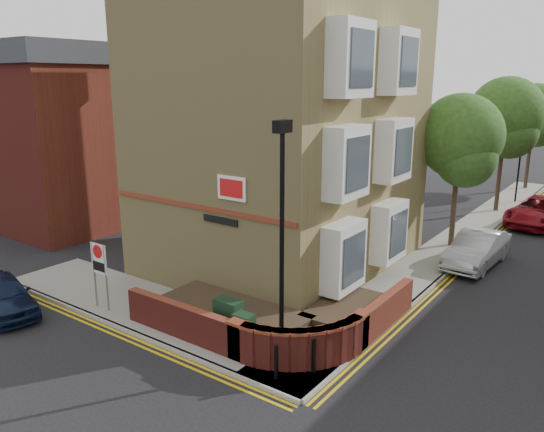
{
  "coord_description": "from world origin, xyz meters",
  "views": [
    {
      "loc": [
        8.81,
        -9.21,
        7.36
      ],
      "look_at": [
        -0.73,
        4.0,
        3.14
      ],
      "focal_mm": 35.0,
      "sensor_mm": 36.0,
      "label": 1
    }
  ],
  "objects_px": {
    "utility_cabinet_large": "(229,320)",
    "navy_hatchback": "(3,295)",
    "zone_sign": "(99,264)",
    "silver_car_near": "(477,249)",
    "lamppost": "(282,244)"
  },
  "relations": [
    {
      "from": "navy_hatchback",
      "to": "zone_sign",
      "type": "bearing_deg",
      "value": -39.74
    },
    {
      "from": "zone_sign",
      "to": "silver_car_near",
      "type": "height_order",
      "value": "zone_sign"
    },
    {
      "from": "lamppost",
      "to": "zone_sign",
      "type": "distance_m",
      "value": 6.85
    },
    {
      "from": "utility_cabinet_large",
      "to": "lamppost",
      "type": "bearing_deg",
      "value": -3.01
    },
    {
      "from": "utility_cabinet_large",
      "to": "zone_sign",
      "type": "xyz_separation_m",
      "value": [
        -4.7,
        -0.8,
        0.92
      ]
    },
    {
      "from": "zone_sign",
      "to": "lamppost",
      "type": "bearing_deg",
      "value": 6.07
    },
    {
      "from": "lamppost",
      "to": "silver_car_near",
      "type": "bearing_deg",
      "value": 79.64
    },
    {
      "from": "lamppost",
      "to": "utility_cabinet_large",
      "type": "bearing_deg",
      "value": 176.99
    },
    {
      "from": "zone_sign",
      "to": "utility_cabinet_large",
      "type": "bearing_deg",
      "value": 9.69
    },
    {
      "from": "lamppost",
      "to": "utility_cabinet_large",
      "type": "distance_m",
      "value": 3.24
    },
    {
      "from": "navy_hatchback",
      "to": "utility_cabinet_large",
      "type": "bearing_deg",
      "value": -56.39
    },
    {
      "from": "lamppost",
      "to": "utility_cabinet_large",
      "type": "xyz_separation_m",
      "value": [
        -1.9,
        0.1,
        -2.62
      ]
    },
    {
      "from": "utility_cabinet_large",
      "to": "navy_hatchback",
      "type": "bearing_deg",
      "value": -159.33
    },
    {
      "from": "zone_sign",
      "to": "navy_hatchback",
      "type": "bearing_deg",
      "value": -142.68
    },
    {
      "from": "zone_sign",
      "to": "navy_hatchback",
      "type": "height_order",
      "value": "zone_sign"
    }
  ]
}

